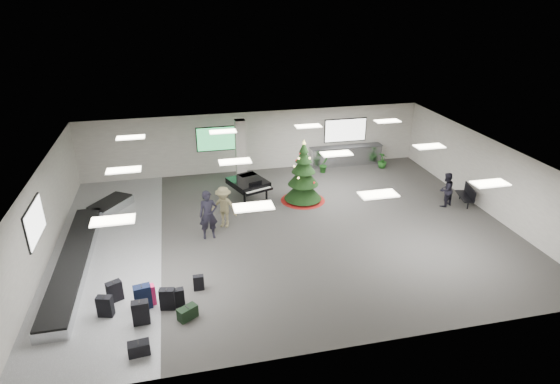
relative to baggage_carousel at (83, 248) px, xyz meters
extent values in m
plane|color=#3A3835|center=(7.84, 0.08, -0.21)|extent=(18.00, 18.00, 0.00)
cube|color=#B3ACA3|center=(7.84, 7.08, 1.39)|extent=(18.00, 0.02, 3.20)
cube|color=#B3ACA3|center=(7.84, -6.92, 1.39)|extent=(18.00, 0.02, 3.20)
cube|color=#B3ACA3|center=(-1.16, 0.08, 1.39)|extent=(0.02, 14.00, 3.20)
cube|color=#B3ACA3|center=(16.84, 0.08, 1.39)|extent=(0.02, 14.00, 3.20)
cube|color=silver|center=(7.84, 0.08, 2.99)|extent=(18.00, 14.00, 0.02)
cube|color=gray|center=(0.84, 0.08, -0.21)|extent=(4.00, 14.00, 0.01)
cube|color=#B2ABA2|center=(6.84, 5.68, 1.39)|extent=(0.50, 0.50, 3.20)
cube|color=green|center=(5.84, 7.03, 1.69)|extent=(2.20, 0.08, 1.30)
cube|color=white|center=(12.84, 7.03, 1.69)|extent=(2.40, 0.08, 1.30)
cube|color=white|center=(-1.11, -0.92, 1.69)|extent=(0.08, 2.10, 1.30)
cube|color=white|center=(1.84, -3.92, 2.93)|extent=(1.20, 0.60, 0.04)
cube|color=white|center=(1.84, 0.08, 2.93)|extent=(1.20, 0.60, 0.04)
cube|color=white|center=(1.84, 4.08, 2.93)|extent=(1.20, 0.60, 0.04)
cube|color=white|center=(5.84, -3.92, 2.93)|extent=(1.20, 0.60, 0.04)
cube|color=white|center=(5.84, 0.08, 2.93)|extent=(1.20, 0.60, 0.04)
cube|color=white|center=(5.84, 4.08, 2.93)|extent=(1.20, 0.60, 0.04)
cube|color=white|center=(9.84, -3.92, 2.93)|extent=(1.20, 0.60, 0.04)
cube|color=white|center=(9.84, 0.08, 2.93)|extent=(1.20, 0.60, 0.04)
cube|color=white|center=(9.84, 4.08, 2.93)|extent=(1.20, 0.60, 0.04)
cube|color=white|center=(13.84, -3.92, 2.93)|extent=(1.20, 0.60, 0.04)
cube|color=white|center=(13.84, 0.08, 2.93)|extent=(1.20, 0.60, 0.04)
cube|color=white|center=(13.84, 4.08, 2.93)|extent=(1.20, 0.60, 0.04)
cube|color=silver|center=(-0.16, -0.92, -0.02)|extent=(1.00, 8.00, 0.38)
cube|color=black|center=(-0.16, -0.92, 0.19)|extent=(0.95, 7.90, 0.05)
cube|color=silver|center=(0.64, 3.68, -0.02)|extent=(1.97, 2.21, 0.38)
cube|color=black|center=(0.64, 3.68, 0.19)|extent=(1.87, 2.10, 0.05)
cube|color=silver|center=(12.84, 6.73, 0.31)|extent=(4.00, 0.60, 1.05)
cube|color=#323234|center=(12.84, 6.73, 0.85)|extent=(4.05, 0.65, 0.04)
cube|color=black|center=(2.30, -4.59, 0.17)|extent=(0.50, 0.29, 0.76)
cube|color=black|center=(2.30, -4.59, 0.56)|extent=(0.04, 0.16, 0.02)
cube|color=black|center=(3.07, -4.06, 0.14)|extent=(0.49, 0.32, 0.71)
cube|color=black|center=(3.07, -4.06, 0.51)|extent=(0.06, 0.15, 0.02)
cube|color=#EE1F5F|center=(2.48, -3.74, 0.13)|extent=(0.49, 0.35, 0.68)
cube|color=black|center=(2.48, -3.74, 0.48)|extent=(0.07, 0.15, 0.02)
cube|color=black|center=(4.07, -3.27, 0.05)|extent=(0.35, 0.20, 0.52)
cube|color=black|center=(4.07, -3.27, 0.32)|extent=(0.03, 0.12, 0.02)
cube|color=black|center=(2.34, -3.85, 0.18)|extent=(0.56, 0.39, 0.80)
cube|color=black|center=(2.34, -3.85, 0.59)|extent=(0.06, 0.18, 0.02)
cube|color=black|center=(1.24, -3.99, 0.13)|extent=(0.51, 0.36, 0.68)
cube|color=black|center=(1.24, -3.99, 0.48)|extent=(0.07, 0.15, 0.02)
cube|color=black|center=(3.64, -4.67, -0.01)|extent=(0.66, 0.57, 0.40)
cube|color=black|center=(3.64, -4.67, 0.19)|extent=(0.12, 0.17, 0.02)
cube|color=black|center=(3.37, -3.99, 0.09)|extent=(0.44, 0.26, 0.61)
cube|color=black|center=(3.37, -3.99, 0.41)|extent=(0.05, 0.14, 0.02)
cube|color=black|center=(1.45, -3.27, 0.13)|extent=(0.53, 0.44, 0.68)
cube|color=black|center=(1.45, -3.27, 0.48)|extent=(0.10, 0.16, 0.02)
cube|color=black|center=(2.29, -5.89, -0.02)|extent=(0.61, 0.38, 0.38)
cube|color=black|center=(2.29, -5.89, 0.18)|extent=(0.05, 0.19, 0.02)
cone|color=maroon|center=(9.26, 2.70, -0.15)|extent=(2.07, 2.07, 0.13)
cylinder|color=#3F2819|center=(9.26, 2.70, 0.06)|extent=(0.13, 0.13, 0.54)
cone|color=black|center=(9.26, 2.70, 0.39)|extent=(1.74, 1.74, 0.98)
cone|color=black|center=(9.26, 2.70, 1.04)|extent=(1.41, 1.41, 0.87)
cone|color=black|center=(9.26, 2.70, 1.58)|extent=(1.09, 1.09, 0.76)
cone|color=black|center=(9.26, 2.70, 2.02)|extent=(0.76, 0.76, 0.65)
cone|color=black|center=(9.26, 2.70, 2.40)|extent=(0.44, 0.44, 0.49)
cone|color=#FFE566|center=(9.26, 2.70, 2.64)|extent=(0.17, 0.17, 0.20)
cube|color=black|center=(6.83, 3.48, 0.58)|extent=(1.99, 2.10, 0.27)
cube|color=black|center=(7.15, 2.62, 0.50)|extent=(1.41, 0.76, 0.10)
cube|color=white|center=(7.16, 2.59, 0.56)|extent=(1.22, 0.56, 0.02)
cube|color=black|center=(7.06, 2.84, 0.77)|extent=(0.64, 0.26, 0.21)
cylinder|color=black|center=(6.52, 2.64, 0.12)|extent=(0.10, 0.10, 0.66)
cylinder|color=black|center=(7.61, 3.05, 0.12)|extent=(0.10, 0.10, 0.66)
cylinder|color=black|center=(6.59, 4.11, 0.12)|extent=(0.10, 0.10, 0.66)
cube|color=black|center=(16.34, 0.68, 0.16)|extent=(0.78, 1.41, 0.05)
cylinder|color=black|center=(16.34, 0.14, -0.03)|extent=(0.05, 0.05, 0.36)
cylinder|color=black|center=(16.34, 1.22, -0.03)|extent=(0.05, 0.05, 0.36)
cube|color=black|center=(16.55, 0.68, 0.41)|extent=(0.39, 1.31, 0.45)
imported|color=black|center=(4.72, 0.15, 0.78)|extent=(0.75, 0.51, 1.99)
imported|color=#847951|center=(5.41, 0.95, 0.67)|extent=(1.32, 1.14, 1.77)
imported|color=black|center=(15.34, 0.70, 0.58)|extent=(0.95, 0.86, 1.60)
imported|color=#164215|center=(11.29, 5.88, 0.23)|extent=(0.59, 0.53, 0.89)
imported|color=#164215|center=(14.62, 5.83, 0.22)|extent=(0.66, 0.66, 0.86)
camera|label=1|loc=(3.82, -16.33, 8.97)|focal=30.00mm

